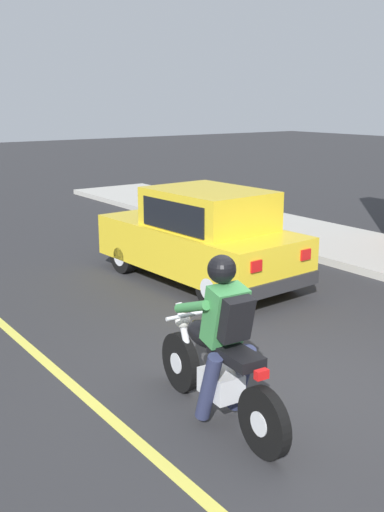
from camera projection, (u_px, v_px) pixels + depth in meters
name	position (u px, v px, depth m)	size (l,w,h in m)	color
ground_plane	(297.00, 394.00, 6.18)	(80.00, 80.00, 0.00)	#2B2B2D
sidewalk_curb	(381.00, 254.00, 11.54)	(2.60, 22.00, 0.14)	#ADAAA3
lane_stripe	(22.00, 341.00, 7.51)	(0.12, 19.80, 0.01)	#D1C64C
motorcycle_with_rider	(220.00, 354.00, 5.50)	(0.59, 2.02, 1.62)	black
car_hatchback	(201.00, 237.00, 9.83)	(1.83, 3.86, 1.57)	black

